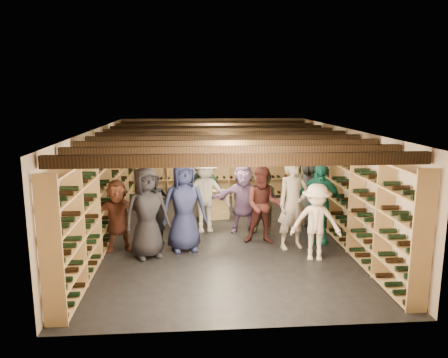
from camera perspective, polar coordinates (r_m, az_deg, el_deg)
ground at (r=9.96m, az=-0.19°, el=-7.37°), size 8.00×8.00×0.00m
walls at (r=9.64m, az=-0.20°, el=-0.59°), size 5.52×8.02×2.40m
ceiling at (r=9.47m, az=-0.20°, el=6.53°), size 5.50×8.00×0.01m
ceiling_joists at (r=9.48m, az=-0.20°, el=5.69°), size 5.40×7.12×0.18m
wine_rack_left at (r=9.83m, az=-15.32°, el=-1.52°), size 0.32×7.50×2.15m
wine_rack_right at (r=10.18m, az=14.39°, el=-1.04°), size 0.32×7.50×2.15m
wine_rack_back at (r=13.43m, az=-1.39°, el=2.21°), size 4.70×0.30×2.15m
crate_stack_left at (r=12.24m, az=2.47°, el=-2.59°), size 0.54×0.39×0.51m
crate_stack_right at (r=11.39m, az=-0.62°, el=-3.19°), size 0.52×0.36×0.68m
crate_loose at (r=11.25m, az=-0.76°, el=-4.72°), size 0.55×0.42×0.17m
person_0 at (r=8.58m, az=-10.03°, el=-4.35°), size 1.03×0.87×1.79m
person_1 at (r=9.35m, az=-8.94°, el=-3.90°), size 0.64×0.53×1.51m
person_2 at (r=9.83m, az=5.46°, el=-3.15°), size 0.87×0.77×1.49m
person_3 at (r=8.55m, az=11.93°, el=-5.53°), size 1.06×0.74×1.49m
person_4 at (r=9.50m, az=12.19°, el=-3.03°), size 1.07×0.55×1.76m
person_5 at (r=9.08m, az=-13.72°, el=-4.65°), size 1.42×0.66×1.48m
person_6 at (r=8.84m, az=-5.24°, el=-3.54°), size 1.00×0.76×1.85m
person_7 at (r=9.03m, az=9.01°, el=-3.25°), size 0.78×0.62×1.87m
person_8 at (r=9.28m, az=5.16°, el=-3.46°), size 0.89×0.73×1.66m
person_9 at (r=10.00m, az=-2.46°, el=-2.02°), size 1.21×0.78×1.77m
person_10 at (r=10.98m, az=-2.65°, el=-1.36°), size 1.00×0.67×1.57m
person_11 at (r=10.02m, az=2.54°, el=-2.52°), size 1.49×0.51×1.59m
person_12 at (r=10.78m, az=11.16°, el=-1.39°), size 0.90×0.64×1.72m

